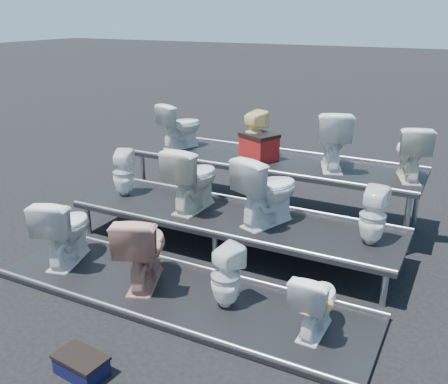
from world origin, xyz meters
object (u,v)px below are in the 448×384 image
at_px(toilet_7, 373,216).
at_px(toilet_10, 333,139).
at_px(toilet_1, 143,248).
at_px(toilet_8, 181,126).
at_px(red_crate, 259,148).
at_px(toilet_11, 411,152).
at_px(toilet_0, 65,229).
at_px(toilet_6, 268,190).
at_px(toilet_3, 315,301).
at_px(step_stool, 81,367).
at_px(toilet_9, 254,134).
at_px(toilet_5, 193,178).
at_px(toilet_2, 226,277).
at_px(toilet_4, 123,173).

xyz_separation_m(toilet_7, toilet_10, (-0.85, 1.30, 0.48)).
bearing_deg(toilet_7, toilet_1, 34.86).
height_order(toilet_8, red_crate, toilet_8).
bearing_deg(toilet_11, toilet_0, 18.99).
bearing_deg(toilet_1, toilet_6, -146.34).
height_order(toilet_10, red_crate, toilet_10).
distance_m(toilet_3, step_stool, 2.14).
bearing_deg(toilet_9, toilet_7, 168.51).
height_order(toilet_0, toilet_6, toilet_6).
bearing_deg(toilet_6, toilet_11, -116.19).
bearing_deg(toilet_3, toilet_5, -31.30).
height_order(toilet_7, toilet_10, toilet_10).
distance_m(toilet_10, toilet_11, 1.01).
relative_size(toilet_2, toilet_10, 0.83).
relative_size(toilet_4, toilet_9, 0.93).
bearing_deg(toilet_2, toilet_1, 20.35).
relative_size(toilet_0, toilet_1, 0.99).
relative_size(toilet_0, step_stool, 1.94).
bearing_deg(step_stool, red_crate, 97.57).
bearing_deg(toilet_8, toilet_6, 170.07).
distance_m(toilet_1, toilet_11, 3.56).
bearing_deg(toilet_3, toilet_11, -97.45).
height_order(toilet_6, toilet_9, toilet_9).
bearing_deg(toilet_1, toilet_2, 158.60).
xyz_separation_m(toilet_0, toilet_9, (1.26, 2.60, 0.73)).
bearing_deg(toilet_2, toilet_5, -28.41).
bearing_deg(toilet_0, toilet_1, 163.47).
xyz_separation_m(toilet_2, toilet_4, (-2.27, 1.30, 0.39)).
bearing_deg(toilet_10, toilet_5, 22.11).
distance_m(toilet_6, toilet_8, 2.43).
relative_size(toilet_5, toilet_8, 1.21).
xyz_separation_m(toilet_1, toilet_10, (1.31, 2.60, 0.78)).
distance_m(toilet_4, toilet_6, 2.17).
distance_m(toilet_1, toilet_6, 1.64).
xyz_separation_m(toilet_0, toilet_2, (2.13, 0.00, -0.08)).
bearing_deg(toilet_7, toilet_0, 25.41).
relative_size(toilet_1, toilet_11, 1.19).
bearing_deg(toilet_0, toilet_4, -100.60).
xyz_separation_m(toilet_2, toilet_7, (1.14, 1.30, 0.39)).
xyz_separation_m(toilet_1, step_stool, (0.36, -1.41, -0.41)).
distance_m(toilet_7, toilet_8, 3.55).
xyz_separation_m(toilet_3, toilet_5, (-2.07, 1.30, 0.50)).
bearing_deg(toilet_4, toilet_11, -179.42).
distance_m(toilet_5, toilet_6, 1.04).
xyz_separation_m(toilet_5, toilet_7, (2.28, 0.00, -0.10)).
bearing_deg(toilet_3, toilet_4, -21.29).
xyz_separation_m(toilet_2, toilet_5, (-1.14, 1.30, 0.49)).
bearing_deg(toilet_9, toilet_8, 21.34).
bearing_deg(toilet_0, toilet_9, -132.43).
height_order(toilet_1, red_crate, red_crate).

